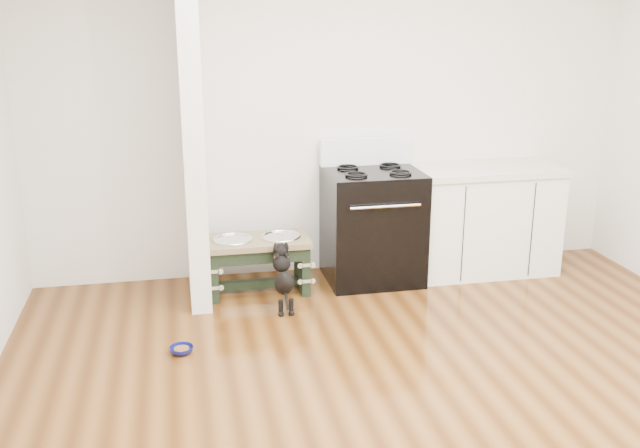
{
  "coord_description": "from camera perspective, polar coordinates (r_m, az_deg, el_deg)",
  "views": [
    {
      "loc": [
        -1.3,
        -3.24,
        2.15
      ],
      "look_at": [
        -0.26,
        1.81,
        0.61
      ],
      "focal_mm": 40.0,
      "sensor_mm": 36.0,
      "label": 1
    }
  ],
  "objects": [
    {
      "name": "ground",
      "position": [
        4.1,
        9.03,
        -15.24
      ],
      "size": [
        5.0,
        5.0,
        0.0
      ],
      "primitive_type": "plane",
      "color": "#45260C",
      "rests_on": "ground"
    },
    {
      "name": "room_shell",
      "position": [
        3.53,
        10.23,
        7.71
      ],
      "size": [
        5.0,
        5.0,
        5.0
      ],
      "color": "silver",
      "rests_on": "ground"
    },
    {
      "name": "cabinet_run",
      "position": [
        6.22,
        12.89,
        0.36
      ],
      "size": [
        1.24,
        0.64,
        0.91
      ],
      "color": "white",
      "rests_on": "ground"
    },
    {
      "name": "dog_feeder",
      "position": [
        5.63,
        -5.01,
        -2.43
      ],
      "size": [
        0.81,
        0.43,
        0.46
      ],
      "color": "black",
      "rests_on": "ground"
    },
    {
      "name": "partition_wall",
      "position": [
        5.4,
        -10.26,
        7.84
      ],
      "size": [
        0.15,
        0.8,
        2.7
      ],
      "primitive_type": "cube",
      "color": "silver",
      "rests_on": "ground"
    },
    {
      "name": "oven_range",
      "position": [
        5.86,
        4.21,
        0.01
      ],
      "size": [
        0.76,
        0.69,
        1.14
      ],
      "color": "black",
      "rests_on": "ground"
    },
    {
      "name": "puppy",
      "position": [
        5.32,
        -2.97,
        -4.1
      ],
      "size": [
        0.14,
        0.42,
        0.5
      ],
      "color": "black",
      "rests_on": "ground"
    },
    {
      "name": "floor_bowl",
      "position": [
        4.82,
        -11.02,
        -9.86
      ],
      "size": [
        0.16,
        0.16,
        0.05
      ],
      "rotation": [
        0.0,
        0.0,
        -0.07
      ],
      "color": "#0D115E",
      "rests_on": "ground"
    }
  ]
}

